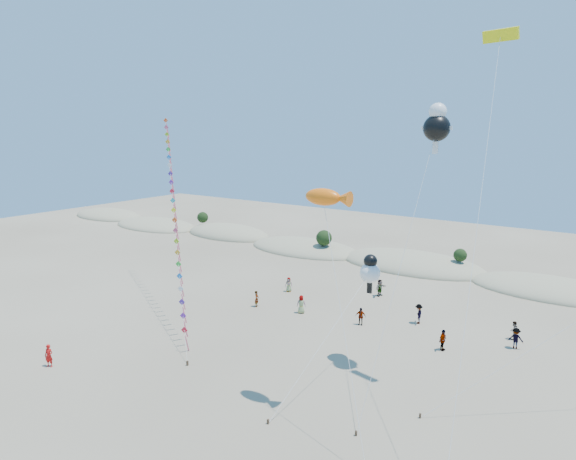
{
  "coord_description": "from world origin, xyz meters",
  "views": [
    {
      "loc": [
        20.79,
        -13.17,
        16.99
      ],
      "look_at": [
        2.13,
        14.0,
        10.23
      ],
      "focal_mm": 30.0,
      "sensor_mm": 36.0,
      "label": 1
    }
  ],
  "objects_px": {
    "kite_train": "(174,208)",
    "flyer_foreground": "(49,356)",
    "fish_kite": "(328,198)",
    "parafoil_kite": "(499,45)"
  },
  "relations": [
    {
      "from": "kite_train",
      "to": "fish_kite",
      "type": "xyz_separation_m",
      "value": [
        21.22,
        -7.35,
        3.44
      ]
    },
    {
      "from": "flyer_foreground",
      "to": "fish_kite",
      "type": "bearing_deg",
      "value": -4.17
    },
    {
      "from": "parafoil_kite",
      "to": "flyer_foreground",
      "type": "xyz_separation_m",
      "value": [
        -26.38,
        -14.46,
        -21.07
      ]
    },
    {
      "from": "parafoil_kite",
      "to": "flyer_foreground",
      "type": "bearing_deg",
      "value": -151.26
    },
    {
      "from": "flyer_foreground",
      "to": "parafoil_kite",
      "type": "bearing_deg",
      "value": 4.23
    },
    {
      "from": "fish_kite",
      "to": "parafoil_kite",
      "type": "relative_size",
      "value": 0.6
    },
    {
      "from": "kite_train",
      "to": "parafoil_kite",
      "type": "distance_m",
      "value": 30.87
    },
    {
      "from": "kite_train",
      "to": "fish_kite",
      "type": "relative_size",
      "value": 1.41
    },
    {
      "from": "kite_train",
      "to": "flyer_foreground",
      "type": "bearing_deg",
      "value": -82.13
    },
    {
      "from": "kite_train",
      "to": "flyer_foreground",
      "type": "relative_size",
      "value": 11.38
    }
  ]
}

